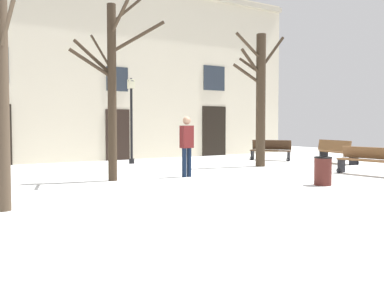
# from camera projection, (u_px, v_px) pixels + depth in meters

# --- Properties ---
(ground_plane) EXTENTS (29.69, 29.69, 0.00)m
(ground_plane) POSITION_uv_depth(u_px,v_px,m) (218.00, 178.00, 12.26)
(ground_plane) COLOR white
(building_facade) EXTENTS (18.56, 0.60, 8.11)m
(building_facade) POSITION_uv_depth(u_px,v_px,m) (121.00, 68.00, 18.57)
(building_facade) COLOR beige
(building_facade) RESTS_ON ground
(tree_center) EXTENTS (1.56, 2.80, 5.32)m
(tree_center) POSITION_uv_depth(u_px,v_px,m) (0.00, 65.00, 7.48)
(tree_center) COLOR #4C3D2D
(tree_center) RESTS_ON ground
(tree_left_of_center) EXTENTS (2.57, 1.69, 5.48)m
(tree_left_of_center) POSITION_uv_depth(u_px,v_px,m) (112.00, 83.00, 11.58)
(tree_left_of_center) COLOR #382B1E
(tree_left_of_center) RESTS_ON ground
(tree_right_of_center) EXTENTS (2.30, 1.17, 4.95)m
(tree_right_of_center) POSITION_uv_depth(u_px,v_px,m) (260.00, 96.00, 15.58)
(tree_right_of_center) COLOR #382B1E
(tree_right_of_center) RESTS_ON ground
(streetlamp) EXTENTS (0.30, 0.30, 3.45)m
(streetlamp) POSITION_uv_depth(u_px,v_px,m) (131.00, 111.00, 16.72)
(streetlamp) COLOR black
(streetlamp) RESTS_ON ground
(litter_bin) EXTENTS (0.47, 0.47, 0.74)m
(litter_bin) POSITION_uv_depth(u_px,v_px,m) (323.00, 171.00, 10.83)
(litter_bin) COLOR #4C1E19
(litter_bin) RESTS_ON ground
(bench_by_litter_bin) EXTENTS (0.80, 1.95, 0.95)m
(bench_by_litter_bin) POSITION_uv_depth(u_px,v_px,m) (337.00, 151.00, 16.96)
(bench_by_litter_bin) COLOR brown
(bench_by_litter_bin) RESTS_ON ground
(bench_near_center_tree) EXTENTS (0.69, 1.94, 0.88)m
(bench_near_center_tree) POSITION_uv_depth(u_px,v_px,m) (368.00, 160.00, 12.98)
(bench_near_center_tree) COLOR brown
(bench_near_center_tree) RESTS_ON ground
(bench_far_corner) EXTENTS (1.35, 1.71, 0.90)m
(bench_far_corner) POSITION_uv_depth(u_px,v_px,m) (271.00, 150.00, 18.34)
(bench_far_corner) COLOR #3D2819
(bench_far_corner) RESTS_ON ground
(person_strolling) EXTENTS (0.40, 0.25, 1.82)m
(person_strolling) POSITION_uv_depth(u_px,v_px,m) (187.00, 143.00, 12.51)
(person_strolling) COLOR black
(person_strolling) RESTS_ON ground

